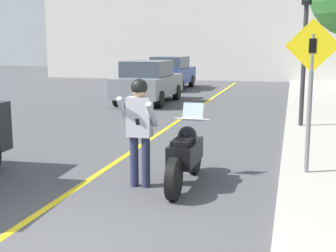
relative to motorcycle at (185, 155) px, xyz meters
The scene contains 9 objects.
ground_plane 3.16m from the motorcycle, 110.25° to the right, with size 80.00×80.00×0.00m, color #4C4C4F.
road_center_line 3.54m from the motorcycle, 118.69° to the left, with size 0.12×36.00×0.01m.
building_backdrop 23.46m from the motorcycle, 92.68° to the left, with size 28.00×1.20×9.29m.
motorcycle is the anchor object (origin of this frame).
person_biker 0.96m from the motorcycle, 157.26° to the right, with size 0.59×0.48×1.79m.
crossing_sign 2.47m from the motorcycle, 24.51° to the left, with size 0.91×0.08×2.64m.
traffic_light 6.54m from the motorcycle, 71.51° to the left, with size 0.26×0.30×3.99m.
parked_car_grey 11.05m from the motorcycle, 110.47° to the left, with size 1.88×4.20×1.68m.
parked_car_blue 16.94m from the motorcycle, 105.43° to the left, with size 1.88×4.20×1.68m.
Camera 1 is at (2.75, -4.45, 2.34)m, focal length 50.00 mm.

